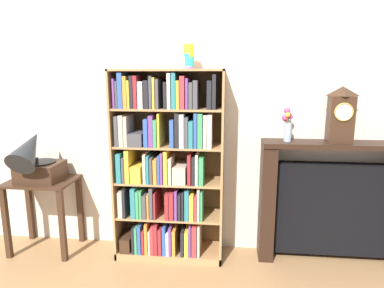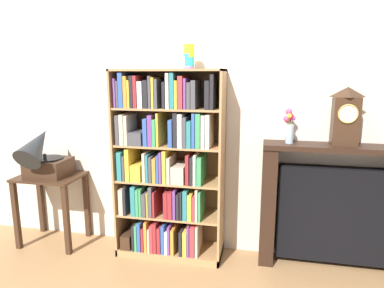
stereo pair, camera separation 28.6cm
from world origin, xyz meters
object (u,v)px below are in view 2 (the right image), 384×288
object	(u,v)px
bookshelf	(166,168)
flower_vase	(289,125)
gramophone	(43,156)
cup_stack	(189,57)
side_table_left	(51,193)
mantel_clock	(346,116)
fireplace_mantel	(337,208)

from	to	relation	value
bookshelf	flower_vase	distance (m)	1.09
bookshelf	gramophone	size ratio (longest dim) A/B	3.15
cup_stack	gramophone	bearing A→B (deg)	-174.68
side_table_left	mantel_clock	bearing A→B (deg)	1.79
bookshelf	gramophone	bearing A→B (deg)	-174.85
cup_stack	flower_vase	distance (m)	0.97
mantel_clock	cup_stack	bearing A→B (deg)	-178.43
bookshelf	mantel_clock	size ratio (longest dim) A/B	3.61
bookshelf	flower_vase	size ratio (longest dim) A/B	5.84
side_table_left	gramophone	world-z (taller)	gramophone
gramophone	mantel_clock	size ratio (longest dim) A/B	1.15
bookshelf	side_table_left	xyz separation A→B (m)	(-1.12, -0.02, -0.30)
side_table_left	flower_vase	size ratio (longest dim) A/B	2.39
bookshelf	fireplace_mantel	xyz separation A→B (m)	(1.42, 0.08, -0.28)
fireplace_mantel	flower_vase	xyz separation A→B (m)	(-0.41, -0.01, 0.68)
flower_vase	bookshelf	bearing A→B (deg)	-176.19
fireplace_mantel	cup_stack	bearing A→B (deg)	-177.26
bookshelf	fireplace_mantel	size ratio (longest dim) A/B	1.34
gramophone	bookshelf	bearing A→B (deg)	5.15
bookshelf	cup_stack	xyz separation A→B (m)	(0.20, 0.02, 0.93)
cup_stack	mantel_clock	size ratio (longest dim) A/B	0.43
side_table_left	mantel_clock	distance (m)	2.66
gramophone	fireplace_mantel	xyz separation A→B (m)	(2.54, 0.18, -0.36)
fireplace_mantel	mantel_clock	bearing A→B (deg)	-92.57
gramophone	flower_vase	bearing A→B (deg)	4.52
gramophone	side_table_left	bearing A→B (deg)	90.00
cup_stack	side_table_left	world-z (taller)	cup_stack
cup_stack	gramophone	xyz separation A→B (m)	(-1.32, -0.12, -0.85)
side_table_left	gramophone	bearing A→B (deg)	-90.00
cup_stack	gramophone	world-z (taller)	cup_stack
fireplace_mantel	mantel_clock	distance (m)	0.76
side_table_left	gramophone	distance (m)	0.39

